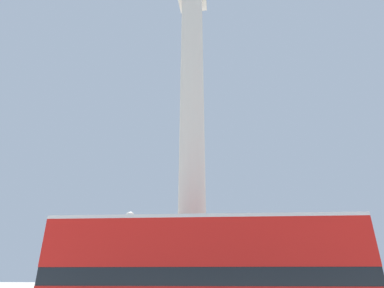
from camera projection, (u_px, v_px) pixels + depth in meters
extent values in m
cylinder|color=beige|center=(192.00, 112.00, 20.96)|extent=(1.71, 1.71, 21.49)
cube|color=black|center=(205.00, 276.00, 10.40)|extent=(10.99, 3.23, 0.55)
cube|color=red|center=(205.00, 245.00, 10.82)|extent=(11.00, 3.28, 1.55)
cube|color=silver|center=(204.00, 221.00, 11.16)|extent=(11.00, 3.28, 0.12)
ellipsoid|color=brown|center=(95.00, 250.00, 23.39)|extent=(2.31, 1.99, 1.07)
cone|color=brown|center=(104.00, 242.00, 23.01)|extent=(1.19, 1.04, 1.12)
cylinder|color=brown|center=(97.00, 237.00, 23.79)|extent=(0.36, 0.36, 0.90)
sphere|color=brown|center=(98.00, 229.00, 24.03)|extent=(0.28, 0.28, 0.28)
cylinder|color=brown|center=(102.00, 264.00, 22.79)|extent=(0.20, 0.20, 1.03)
cylinder|color=brown|center=(95.00, 264.00, 22.38)|extent=(0.20, 0.20, 1.03)
cylinder|color=brown|center=(92.00, 264.00, 23.56)|extent=(0.20, 0.20, 1.03)
cylinder|color=brown|center=(85.00, 264.00, 23.15)|extent=(0.20, 0.20, 1.03)
cylinder|color=black|center=(125.00, 276.00, 13.78)|extent=(0.14, 0.14, 4.91)
sphere|color=white|center=(130.00, 217.00, 14.87)|extent=(0.49, 0.49, 0.49)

